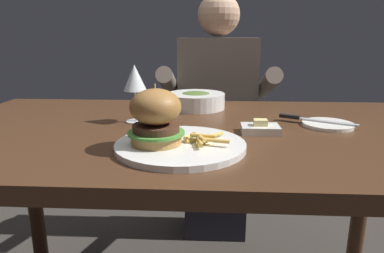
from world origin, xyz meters
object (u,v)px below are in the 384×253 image
at_px(butter_dish, 260,128).
at_px(diner_person, 217,126).
at_px(main_plate, 182,146).
at_px(bread_plate, 328,125).
at_px(table_knife, 310,119).
at_px(wine_glass, 135,80).
at_px(soup_bowl, 196,100).
at_px(burger_sandwich, 156,117).

relative_size(butter_dish, diner_person, 0.08).
distance_m(main_plate, bread_plate, 0.45).
relative_size(table_knife, butter_dish, 2.02).
distance_m(wine_glass, soup_bowl, 0.29).
bearing_deg(burger_sandwich, butter_dish, 30.97).
relative_size(wine_glass, table_knife, 0.85).
xyz_separation_m(burger_sandwich, table_knife, (0.41, 0.25, -0.06)).
distance_m(burger_sandwich, butter_dish, 0.30).
bearing_deg(wine_glass, main_plate, -56.58).
xyz_separation_m(burger_sandwich, wine_glass, (-0.10, 0.25, 0.05)).
relative_size(main_plate, table_knife, 1.49).
height_order(table_knife, butter_dish, butter_dish).
bearing_deg(main_plate, butter_dish, 36.26).
height_order(burger_sandwich, bread_plate, burger_sandwich).
relative_size(table_knife, soup_bowl, 0.98).
bearing_deg(wine_glass, butter_dish, -15.21).
bearing_deg(soup_bowl, table_knife, -31.24).
height_order(wine_glass, butter_dish, wine_glass).
relative_size(bread_plate, table_knife, 0.71).
bearing_deg(soup_bowl, bread_plate, -30.92).
xyz_separation_m(main_plate, soup_bowl, (0.01, 0.45, 0.02)).
bearing_deg(main_plate, diner_person, 83.94).
height_order(main_plate, wine_glass, wine_glass).
height_order(main_plate, diner_person, diner_person).
bearing_deg(bread_plate, soup_bowl, 149.08).
relative_size(main_plate, wine_glass, 1.76).
xyz_separation_m(butter_dish, soup_bowl, (-0.18, 0.31, 0.02)).
bearing_deg(burger_sandwich, main_plate, 8.69).
xyz_separation_m(bread_plate, soup_bowl, (-0.39, 0.23, 0.02)).
height_order(bread_plate, diner_person, diner_person).
xyz_separation_m(main_plate, table_knife, (0.35, 0.24, 0.01)).
xyz_separation_m(main_plate, wine_glass, (-0.16, 0.24, 0.12)).
relative_size(wine_glass, butter_dish, 1.71).
bearing_deg(bread_plate, table_knife, 151.62).
bearing_deg(wine_glass, soup_bowl, 52.20).
distance_m(burger_sandwich, bread_plate, 0.51).
bearing_deg(butter_dish, main_plate, -143.74).
distance_m(burger_sandwich, diner_person, 0.93).
distance_m(burger_sandwich, soup_bowl, 0.47).
relative_size(bread_plate, soup_bowl, 0.70).
bearing_deg(diner_person, wine_glass, -111.44).
bearing_deg(bread_plate, wine_glass, 178.27).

